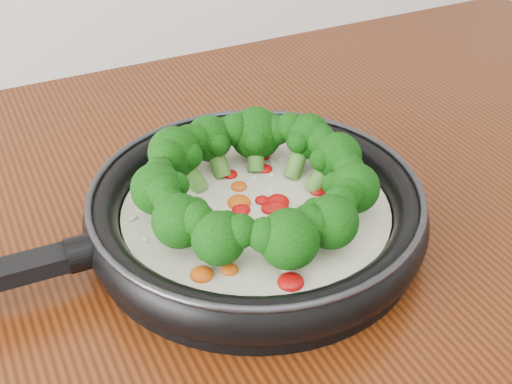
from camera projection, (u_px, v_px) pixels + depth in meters
name	position (u px, v px, depth m)	size (l,w,h in m)	color
skillet	(253.00, 206.00, 0.64)	(0.49, 0.32, 0.09)	black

